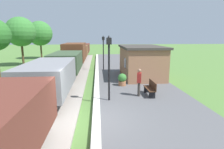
{
  "coord_description": "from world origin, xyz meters",
  "views": [
    {
      "loc": [
        0.5,
        -7.77,
        3.92
      ],
      "look_at": [
        1.42,
        4.13,
        1.44
      ],
      "focal_mm": 29.99,
      "sensor_mm": 36.0,
      "label": 1
    }
  ],
  "objects_px": {
    "station_hut": "(141,61)",
    "lamp_post_far": "(103,46)",
    "potted_planter": "(122,79)",
    "person_waiting": "(139,81)",
    "tree_field_left": "(21,32)",
    "bench_near_hut": "(151,88)",
    "lamp_post_near": "(109,56)",
    "tree_field_distant": "(40,33)",
    "freight_train": "(72,58)"
  },
  "relations": [
    {
      "from": "potted_planter",
      "to": "lamp_post_near",
      "type": "bearing_deg",
      "value": -110.31
    },
    {
      "from": "bench_near_hut",
      "to": "lamp_post_far",
      "type": "distance_m",
      "value": 9.94
    },
    {
      "from": "freight_train",
      "to": "person_waiting",
      "type": "bearing_deg",
      "value": -61.71
    },
    {
      "from": "freight_train",
      "to": "lamp_post_far",
      "type": "xyz_separation_m",
      "value": [
        3.53,
        -0.67,
        1.35
      ]
    },
    {
      "from": "freight_train",
      "to": "lamp_post_far",
      "type": "relative_size",
      "value": 10.59
    },
    {
      "from": "station_hut",
      "to": "potted_planter",
      "type": "xyz_separation_m",
      "value": [
        -2.1,
        -3.01,
        -0.93
      ]
    },
    {
      "from": "potted_planter",
      "to": "bench_near_hut",
      "type": "bearing_deg",
      "value": -59.49
    },
    {
      "from": "lamp_post_near",
      "to": "potted_planter",
      "type": "bearing_deg",
      "value": 69.69
    },
    {
      "from": "bench_near_hut",
      "to": "lamp_post_far",
      "type": "bearing_deg",
      "value": 105.76
    },
    {
      "from": "person_waiting",
      "to": "potted_planter",
      "type": "height_order",
      "value": "person_waiting"
    },
    {
      "from": "potted_planter",
      "to": "lamp_post_far",
      "type": "relative_size",
      "value": 0.25
    },
    {
      "from": "person_waiting",
      "to": "lamp_post_far",
      "type": "distance_m",
      "value": 9.71
    },
    {
      "from": "lamp_post_near",
      "to": "tree_field_distant",
      "type": "height_order",
      "value": "tree_field_distant"
    },
    {
      "from": "lamp_post_far",
      "to": "bench_near_hut",
      "type": "bearing_deg",
      "value": -74.24
    },
    {
      "from": "bench_near_hut",
      "to": "person_waiting",
      "type": "bearing_deg",
      "value": -177.31
    },
    {
      "from": "station_hut",
      "to": "lamp_post_far",
      "type": "height_order",
      "value": "lamp_post_far"
    },
    {
      "from": "potted_planter",
      "to": "lamp_post_far",
      "type": "height_order",
      "value": "lamp_post_far"
    },
    {
      "from": "person_waiting",
      "to": "tree_field_left",
      "type": "xyz_separation_m",
      "value": [
        -12.32,
        14.39,
        3.22
      ]
    },
    {
      "from": "lamp_post_far",
      "to": "freight_train",
      "type": "bearing_deg",
      "value": 169.17
    },
    {
      "from": "person_waiting",
      "to": "tree_field_distant",
      "type": "bearing_deg",
      "value": -43.71
    },
    {
      "from": "station_hut",
      "to": "lamp_post_far",
      "type": "bearing_deg",
      "value": 130.29
    },
    {
      "from": "tree_field_left",
      "to": "tree_field_distant",
      "type": "relative_size",
      "value": 0.99
    },
    {
      "from": "station_hut",
      "to": "tree_field_distant",
      "type": "distance_m",
      "value": 21.73
    },
    {
      "from": "person_waiting",
      "to": "lamp_post_near",
      "type": "height_order",
      "value": "lamp_post_near"
    },
    {
      "from": "person_waiting",
      "to": "tree_field_distant",
      "type": "relative_size",
      "value": 0.27
    },
    {
      "from": "freight_train",
      "to": "lamp_post_near",
      "type": "xyz_separation_m",
      "value": [
        3.53,
        -10.73,
        1.35
      ]
    },
    {
      "from": "station_hut",
      "to": "potted_planter",
      "type": "distance_m",
      "value": 3.78
    },
    {
      "from": "station_hut",
      "to": "bench_near_hut",
      "type": "bearing_deg",
      "value": -96.6
    },
    {
      "from": "bench_near_hut",
      "to": "tree_field_distant",
      "type": "xyz_separation_m",
      "value": [
        -12.97,
        22.23,
        3.57
      ]
    },
    {
      "from": "freight_train",
      "to": "station_hut",
      "type": "xyz_separation_m",
      "value": [
        6.8,
        -4.54,
        0.2
      ]
    },
    {
      "from": "freight_train",
      "to": "lamp_post_near",
      "type": "bearing_deg",
      "value": -71.81
    },
    {
      "from": "freight_train",
      "to": "station_hut",
      "type": "distance_m",
      "value": 8.18
    },
    {
      "from": "potted_planter",
      "to": "lamp_post_far",
      "type": "xyz_separation_m",
      "value": [
        -1.18,
        6.87,
        2.08
      ]
    },
    {
      "from": "bench_near_hut",
      "to": "tree_field_left",
      "type": "relative_size",
      "value": 0.24
    },
    {
      "from": "tree_field_left",
      "to": "tree_field_distant",
      "type": "distance_m",
      "value": 7.87
    },
    {
      "from": "potted_planter",
      "to": "tree_field_left",
      "type": "relative_size",
      "value": 0.15
    },
    {
      "from": "lamp_post_far",
      "to": "tree_field_left",
      "type": "relative_size",
      "value": 0.59
    },
    {
      "from": "station_hut",
      "to": "lamp_post_far",
      "type": "xyz_separation_m",
      "value": [
        -3.27,
        3.86,
        1.15
      ]
    },
    {
      "from": "person_waiting",
      "to": "bench_near_hut",
      "type": "bearing_deg",
      "value": -159.78
    },
    {
      "from": "lamp_post_near",
      "to": "tree_field_distant",
      "type": "relative_size",
      "value": 0.58
    },
    {
      "from": "potted_planter",
      "to": "station_hut",
      "type": "bearing_deg",
      "value": 55.12
    },
    {
      "from": "lamp_post_near",
      "to": "tree_field_left",
      "type": "xyz_separation_m",
      "value": [
        -10.43,
        15.06,
        1.6
      ]
    },
    {
      "from": "freight_train",
      "to": "station_hut",
      "type": "relative_size",
      "value": 6.76
    },
    {
      "from": "person_waiting",
      "to": "tree_field_left",
      "type": "height_order",
      "value": "tree_field_left"
    },
    {
      "from": "lamp_post_near",
      "to": "station_hut",
      "type": "bearing_deg",
      "value": 62.12
    },
    {
      "from": "tree_field_left",
      "to": "lamp_post_far",
      "type": "bearing_deg",
      "value": -25.62
    },
    {
      "from": "freight_train",
      "to": "tree_field_left",
      "type": "distance_m",
      "value": 8.67
    },
    {
      "from": "station_hut",
      "to": "tree_field_left",
      "type": "height_order",
      "value": "tree_field_left"
    },
    {
      "from": "lamp_post_far",
      "to": "tree_field_left",
      "type": "distance_m",
      "value": 11.68
    },
    {
      "from": "lamp_post_far",
      "to": "person_waiting",
      "type": "bearing_deg",
      "value": -78.62
    }
  ]
}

